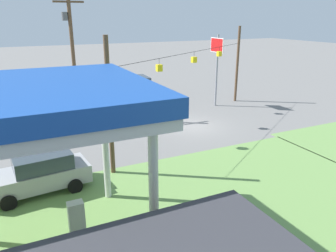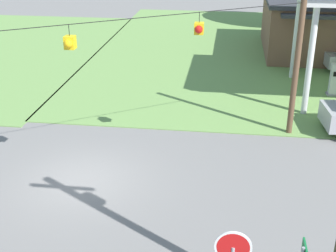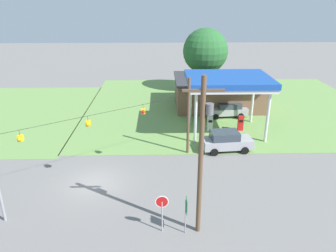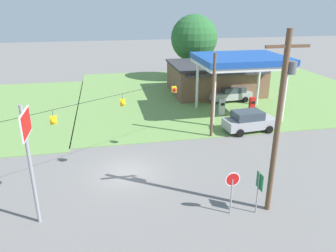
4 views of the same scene
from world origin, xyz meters
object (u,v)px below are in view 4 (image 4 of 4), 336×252
object	(u,v)px
car_at_pumps_front	(249,121)
stop_sign_roadside	(232,184)
fuel_pump_far	(252,106)
tree_behind_station	(194,38)
fuel_pump_near	(222,108)
gas_station_canopy	(241,61)
utility_pole_main	(280,117)
car_at_pumps_rear	(230,94)
gas_station_store	(215,78)
stop_sign_overhead	(28,143)
route_sign	(259,185)

from	to	relation	value
car_at_pumps_front	stop_sign_roadside	distance (m)	12.57
fuel_pump_far	tree_behind_station	world-z (taller)	tree_behind_station
fuel_pump_near	gas_station_canopy	bearing A→B (deg)	0.05
stop_sign_roadside	fuel_pump_far	bearing A→B (deg)	-118.23
fuel_pump_near	utility_pole_main	xyz separation A→B (m)	(-2.91, -15.56, 4.58)
gas_station_canopy	car_at_pumps_rear	bearing A→B (deg)	76.69
gas_station_canopy	gas_station_store	world-z (taller)	gas_station_canopy
gas_station_canopy	stop_sign_overhead	distance (m)	21.99
stop_sign_roadside	stop_sign_overhead	distance (m)	10.38
fuel_pump_near	car_at_pumps_rear	distance (m)	5.27
car_at_pumps_rear	tree_behind_station	xyz separation A→B (m)	(-1.27, 11.45, 5.00)
stop_sign_overhead	fuel_pump_far	bearing A→B (deg)	38.00
fuel_pump_near	gas_station_store	bearing A→B (deg)	75.75
gas_station_canopy	fuel_pump_far	distance (m)	4.84
fuel_pump_far	utility_pole_main	xyz separation A→B (m)	(-6.13, -15.56, 4.58)
tree_behind_station	car_at_pumps_front	bearing A→B (deg)	-91.57
stop_sign_overhead	tree_behind_station	world-z (taller)	tree_behind_station
gas_station_store	fuel_pump_near	xyz separation A→B (m)	(-2.18, -8.60, -1.06)
fuel_pump_far	route_sign	size ratio (longest dim) A/B	0.70
gas_station_canopy	car_at_pumps_rear	world-z (taller)	gas_station_canopy
stop_sign_overhead	utility_pole_main	world-z (taller)	utility_pole_main
stop_sign_roadside	tree_behind_station	size ratio (longest dim) A/B	0.27
gas_station_canopy	fuel_pump_far	bearing A→B (deg)	-0.05
gas_station_canopy	stop_sign_roadside	bearing A→B (deg)	-113.42
route_sign	car_at_pumps_rear	bearing A→B (deg)	72.51
gas_station_store	car_at_pumps_rear	world-z (taller)	gas_station_store
stop_sign_roadside	stop_sign_overhead	size ratio (longest dim) A/B	0.39
fuel_pump_near	car_at_pumps_front	bearing A→B (deg)	-79.27
car_at_pumps_rear	tree_behind_station	bearing A→B (deg)	-88.56
car_at_pumps_front	route_sign	world-z (taller)	route_sign
car_at_pumps_front	fuel_pump_far	bearing A→B (deg)	56.80
gas_station_canopy	car_at_pumps_rear	size ratio (longest dim) A/B	1.69
stop_sign_roadside	utility_pole_main	bearing A→B (deg)	-179.97
fuel_pump_near	car_at_pumps_rear	size ratio (longest dim) A/B	0.34
route_sign	tree_behind_station	xyz separation A→B (m)	(5.13, 31.74, 4.17)
utility_pole_main	tree_behind_station	xyz separation A→B (m)	(4.33, 31.54, 0.50)
route_sign	utility_pole_main	size ratio (longest dim) A/B	0.25
fuel_pump_far	stop_sign_overhead	bearing A→B (deg)	-142.00
route_sign	tree_behind_station	world-z (taller)	tree_behind_station
car_at_pumps_front	tree_behind_station	size ratio (longest dim) A/B	0.51
gas_station_canopy	tree_behind_station	size ratio (longest dim) A/B	0.91
car_at_pumps_front	car_at_pumps_rear	size ratio (longest dim) A/B	0.96
gas_station_store	stop_sign_overhead	bearing A→B (deg)	-127.00
car_at_pumps_rear	route_sign	distance (m)	21.29
gas_station_store	tree_behind_station	world-z (taller)	tree_behind_station
stop_sign_overhead	gas_station_canopy	bearing A→B (deg)	40.59
stop_sign_roadside	tree_behind_station	xyz separation A→B (m)	(6.55, 31.54, 4.07)
fuel_pump_far	stop_sign_roadside	bearing A→B (deg)	-118.23
gas_station_canopy	fuel_pump_far	size ratio (longest dim) A/B	4.91
gas_station_store	utility_pole_main	xyz separation A→B (m)	(-5.09, -24.16, 3.52)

